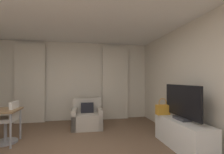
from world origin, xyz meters
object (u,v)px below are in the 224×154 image
at_px(armchair, 87,118).
at_px(tv_console, 182,134).
at_px(handbag_primary, 163,109).
at_px(tv_flatscreen, 182,103).
at_px(desk_chair, 8,124).

xyz_separation_m(armchair, tv_console, (1.79, -1.77, 0.01)).
bearing_deg(handbag_primary, armchair, 142.75).
bearing_deg(tv_flatscreen, armchair, 135.29).
distance_m(armchair, desk_chair, 1.91).
bearing_deg(tv_console, armchair, 135.36).
bearing_deg(tv_console, desk_chair, 164.70).
bearing_deg(tv_console, handbag_primary, 105.15).
bearing_deg(handbag_primary, tv_flatscreen, -74.97).
relative_size(desk_chair, tv_console, 0.64).
xyz_separation_m(tv_flatscreen, handbag_primary, (-0.14, 0.52, -0.21)).
xyz_separation_m(tv_console, tv_flatscreen, (0.00, -0.00, 0.61)).
height_order(armchair, handbag_primary, handbag_primary).
height_order(armchair, tv_flatscreen, tv_flatscreen).
relative_size(desk_chair, tv_flatscreen, 0.80).
bearing_deg(desk_chair, tv_console, -15.30).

